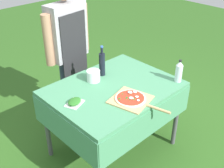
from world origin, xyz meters
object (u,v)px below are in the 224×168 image
object	(u,v)px
prep_table	(113,95)
pizza_on_peel	(132,99)
mixing_tub	(93,76)
water_bottle	(179,71)
herb_container	(75,102)
oil_bottle	(102,64)
person_cook	(68,45)

from	to	relation	value
prep_table	pizza_on_peel	distance (m)	0.30
mixing_tub	water_bottle	bearing A→B (deg)	-44.48
herb_container	mixing_tub	xyz separation A→B (m)	(0.38, 0.19, 0.03)
oil_bottle	water_bottle	xyz separation A→B (m)	(0.45, -0.61, -0.02)
prep_table	person_cook	world-z (taller)	person_cook
prep_table	herb_container	distance (m)	0.45
prep_table	mixing_tub	size ratio (longest dim) A/B	9.19
herb_container	prep_table	bearing A→B (deg)	-4.14
herb_container	water_bottle	bearing A→B (deg)	-21.97
water_bottle	mixing_tub	world-z (taller)	water_bottle
pizza_on_peel	mixing_tub	distance (m)	0.50
person_cook	herb_container	xyz separation A→B (m)	(-0.50, -0.75, -0.15)
oil_bottle	herb_container	world-z (taller)	oil_bottle
water_bottle	mixing_tub	bearing A→B (deg)	135.52
prep_table	herb_container	world-z (taller)	herb_container
pizza_on_peel	herb_container	size ratio (longest dim) A/B	2.91
oil_bottle	herb_container	bearing A→B (deg)	-157.13
prep_table	person_cook	distance (m)	0.83
person_cook	oil_bottle	size ratio (longest dim) A/B	5.14
prep_table	person_cook	size ratio (longest dim) A/B	0.74
water_bottle	person_cook	bearing A→B (deg)	112.49
person_cook	mixing_tub	world-z (taller)	person_cook
pizza_on_peel	herb_container	xyz separation A→B (m)	(-0.39, 0.31, 0.01)
person_cook	prep_table	bearing A→B (deg)	79.00
person_cook	pizza_on_peel	distance (m)	1.07
mixing_tub	prep_table	bearing A→B (deg)	-75.23
oil_bottle	herb_container	distance (m)	0.57
pizza_on_peel	mixing_tub	size ratio (longest dim) A/B	4.24
prep_table	herb_container	bearing A→B (deg)	175.86
person_cook	oil_bottle	world-z (taller)	person_cook
pizza_on_peel	water_bottle	size ratio (longest dim) A/B	2.42
person_cook	pizza_on_peel	bearing A→B (deg)	77.92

